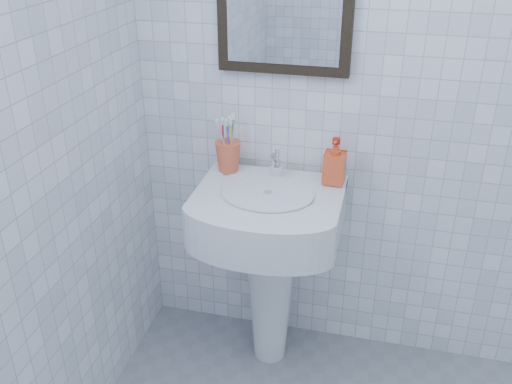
# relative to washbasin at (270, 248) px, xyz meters

# --- Properties ---
(wall_back) EXTENTS (2.20, 0.02, 2.50)m
(wall_back) POSITION_rel_washbasin_xyz_m (0.50, 0.21, 0.68)
(wall_back) COLOR white
(wall_back) RESTS_ON ground
(washbasin) EXTENTS (0.56, 0.41, 0.86)m
(washbasin) POSITION_rel_washbasin_xyz_m (0.00, 0.00, 0.00)
(washbasin) COLOR white
(washbasin) RESTS_ON ground
(faucet) EXTENTS (0.05, 0.10, 0.12)m
(faucet) POSITION_rel_washbasin_xyz_m (-0.00, 0.10, 0.32)
(faucet) COLOR silver
(faucet) RESTS_ON washbasin
(toothbrush_cup) EXTENTS (0.13, 0.13, 0.12)m
(toothbrush_cup) POSITION_rel_washbasin_xyz_m (-0.20, 0.11, 0.34)
(toothbrush_cup) COLOR #E45936
(toothbrush_cup) RESTS_ON washbasin
(soap_dispenser) EXTENTS (0.09, 0.09, 0.18)m
(soap_dispenser) POSITION_rel_washbasin_xyz_m (0.23, 0.11, 0.36)
(soap_dispenser) COLOR red
(soap_dispenser) RESTS_ON washbasin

